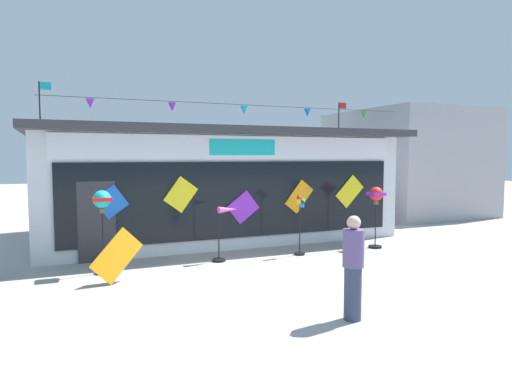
% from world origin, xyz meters
% --- Properties ---
extents(ground_plane, '(80.00, 80.00, 0.00)m').
position_xyz_m(ground_plane, '(0.00, 0.00, 0.00)').
color(ground_plane, '#9E9B99').
extents(kite_shop_building, '(11.14, 6.65, 4.77)m').
position_xyz_m(kite_shop_building, '(0.79, 6.05, 1.73)').
color(kite_shop_building, silver).
rests_on(kite_shop_building, ground_plane).
extents(wind_spinner_far_left, '(0.41, 0.41, 1.86)m').
position_xyz_m(wind_spinner_far_left, '(-3.05, 1.84, 1.49)').
color(wind_spinner_far_left, black).
rests_on(wind_spinner_far_left, ground_plane).
extents(wind_spinner_left, '(0.66, 0.33, 1.37)m').
position_xyz_m(wind_spinner_left, '(-0.15, 1.95, 0.88)').
color(wind_spinner_left, black).
rests_on(wind_spinner_left, ground_plane).
extents(wind_spinner_center_left, '(0.34, 0.28, 1.60)m').
position_xyz_m(wind_spinner_center_left, '(1.91, 1.80, 1.02)').
color(wind_spinner_center_left, black).
rests_on(wind_spinner_center_left, ground_plane).
extents(wind_spinner_center_right, '(0.40, 0.40, 1.74)m').
position_xyz_m(wind_spinner_center_right, '(4.35, 1.80, 1.38)').
color(wind_spinner_center_right, black).
rests_on(wind_spinner_center_right, ground_plane).
extents(person_near_camera, '(0.34, 0.34, 1.68)m').
position_xyz_m(person_near_camera, '(0.32, -2.81, 0.86)').
color(person_near_camera, '#333D56').
rests_on(person_near_camera, ground_plane).
extents(display_kite_on_ground, '(1.13, 0.37, 1.13)m').
position_xyz_m(display_kite_on_ground, '(-2.86, 0.95, 0.57)').
color(display_kite_on_ground, orange).
rests_on(display_kite_on_ground, ground_plane).
extents(neighbour_building, '(5.17, 6.25, 4.62)m').
position_xyz_m(neighbour_building, '(10.75, 7.95, 2.31)').
color(neighbour_building, '#99999E').
rests_on(neighbour_building, ground_plane).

